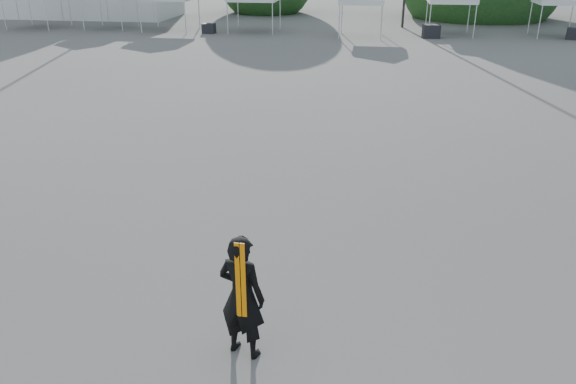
# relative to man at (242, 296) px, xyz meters

# --- Properties ---
(ground) EXTENTS (120.00, 120.00, 0.00)m
(ground) POSITION_rel_man_xyz_m (0.26, 2.64, -0.89)
(ground) COLOR #474442
(ground) RESTS_ON ground
(man) EXTENTS (0.74, 0.60, 1.78)m
(man) POSITION_rel_man_xyz_m (0.00, 0.00, 0.00)
(man) COLOR black
(man) RESTS_ON ground
(crate_west) EXTENTS (0.79, 0.63, 0.61)m
(crate_west) POSITION_rel_man_xyz_m (-9.06, 29.81, -0.59)
(crate_west) COLOR black
(crate_west) RESTS_ON ground
(crate_mid) EXTENTS (1.06, 0.86, 0.79)m
(crate_mid) POSITION_rel_man_xyz_m (4.81, 29.88, -0.50)
(crate_mid) COLOR black
(crate_mid) RESTS_ON ground
(crate_east) EXTENTS (1.00, 0.87, 0.66)m
(crate_east) POSITION_rel_man_xyz_m (13.17, 30.54, -0.56)
(crate_east) COLOR black
(crate_east) RESTS_ON ground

